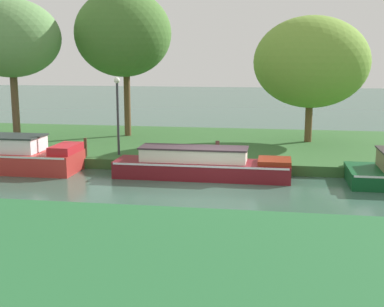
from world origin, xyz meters
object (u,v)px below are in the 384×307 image
(lamp_post, at_px, (118,107))
(mooring_post_far, at_px, (86,147))
(maroon_cruiser, at_px, (202,165))
(willow_tree_right, at_px, (311,62))
(mooring_post_near, at_px, (217,151))
(willow_tree_centre, at_px, (123,34))
(willow_tree_left, at_px, (10,38))

(lamp_post, relative_size, mooring_post_far, 4.17)
(maroon_cruiser, bearing_deg, mooring_post_far, 165.41)
(mooring_post_far, bearing_deg, willow_tree_right, 29.44)
(lamp_post, xyz_separation_m, mooring_post_near, (4.19, -0.56, -1.60))
(mooring_post_near, bearing_deg, willow_tree_right, 54.02)
(willow_tree_centre, height_order, mooring_post_far, willow_tree_centre)
(willow_tree_left, relative_size, mooring_post_near, 8.53)
(willow_tree_right, bearing_deg, maroon_cruiser, -122.91)
(willow_tree_left, bearing_deg, willow_tree_right, 8.48)
(maroon_cruiser, height_order, willow_tree_centre, willow_tree_centre)
(mooring_post_far, bearing_deg, mooring_post_near, 0.00)
(willow_tree_left, distance_m, willow_tree_right, 14.07)
(mooring_post_far, bearing_deg, lamp_post, 24.53)
(mooring_post_near, height_order, mooring_post_far, mooring_post_near)
(maroon_cruiser, relative_size, mooring_post_near, 8.25)
(willow_tree_right, relative_size, mooring_post_near, 7.51)
(willow_tree_right, height_order, lamp_post, willow_tree_right)
(willow_tree_left, height_order, willow_tree_right, willow_tree_left)
(willow_tree_centre, xyz_separation_m, lamp_post, (1.15, -4.80, -3.14))
(willow_tree_left, distance_m, lamp_post, 7.06)
(willow_tree_right, distance_m, lamp_post, 9.36)
(willow_tree_right, height_order, mooring_post_far, willow_tree_right)
(willow_tree_left, height_order, willow_tree_centre, willow_tree_centre)
(maroon_cruiser, xyz_separation_m, lamp_post, (-3.76, 1.86, 1.90))
(mooring_post_near, bearing_deg, willow_tree_left, 162.90)
(willow_tree_centre, xyz_separation_m, willow_tree_right, (9.10, -0.18, -1.37))
(willow_tree_centre, relative_size, mooring_post_near, 9.26)
(maroon_cruiser, distance_m, mooring_post_near, 1.40)
(mooring_post_near, bearing_deg, willow_tree_centre, 134.88)
(willow_tree_left, xyz_separation_m, mooring_post_far, (4.70, -3.11, -4.47))
(maroon_cruiser, xyz_separation_m, mooring_post_far, (-4.99, 1.30, 0.29))
(willow_tree_centre, distance_m, willow_tree_right, 9.21)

